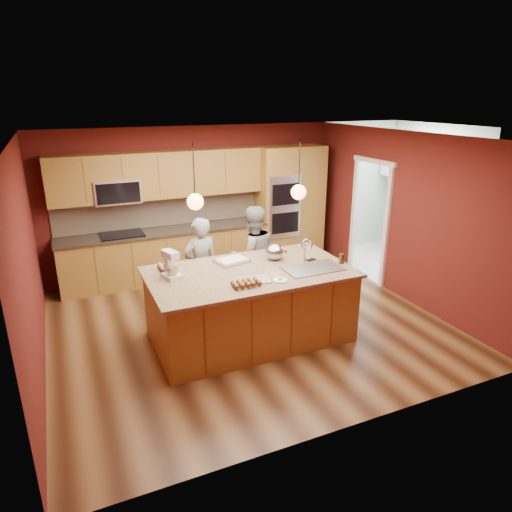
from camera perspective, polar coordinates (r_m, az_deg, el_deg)
name	(u,v)px	position (r m, az deg, el deg)	size (l,w,h in m)	color
floor	(246,323)	(6.87, -1.20, -8.38)	(5.50, 5.50, 0.00)	#3E2211
ceiling	(245,137)	(6.10, -1.39, 14.67)	(5.50, 5.50, 0.00)	white
wall_back	(194,201)	(8.64, -7.72, 6.88)	(5.50, 5.50, 0.00)	#561714
wall_front	(350,310)	(4.31, 11.69, -6.57)	(5.50, 5.50, 0.00)	#561714
wall_left	(28,265)	(5.93, -26.64, -0.97)	(5.00, 5.00, 0.00)	#561714
wall_right	(402,216)	(7.79, 17.80, 4.73)	(5.00, 5.00, 0.00)	#561714
cabinet_run	(163,227)	(8.33, -11.59, 3.59)	(3.74, 0.64, 2.30)	olive
oven_column	(289,205)	(9.09, 4.19, 6.34)	(1.30, 0.62, 2.30)	olive
doorway_trim	(369,223)	(8.45, 13.96, 4.08)	(0.08, 1.11, 2.20)	white
laundry_room	(429,164)	(9.62, 20.78, 10.73)	(2.60, 2.70, 2.70)	silver
pendant_left	(195,201)	(5.57, -7.59, 6.79)	(0.20, 0.20, 0.80)	black
pendant_right	(299,192)	(6.10, 5.34, 7.99)	(0.20, 0.20, 0.80)	black
island	(251,304)	(6.28, -0.63, -5.99)	(2.71, 1.51, 1.38)	olive
person_left	(201,267)	(6.94, -6.92, -1.32)	(0.56, 0.37, 1.53)	black
person_right	(253,256)	(7.20, -0.43, -0.02)	(0.79, 0.61, 1.62)	slate
stand_mixer	(171,266)	(5.90, -10.58, -1.28)	(0.26, 0.30, 0.36)	white
sheet_cake	(232,261)	(6.40, -3.02, -0.58)	(0.51, 0.42, 0.05)	silver
cooling_rack	(254,280)	(5.77, -0.28, -2.97)	(0.40, 0.29, 0.02)	#BBBDC2
mixing_bowl	(275,252)	(6.48, 2.35, 0.52)	(0.28, 0.28, 0.24)	#B9BBC1
plate	(280,280)	(5.77, 3.04, -3.04)	(0.18, 0.18, 0.01)	white
tumbler	(342,259)	(6.44, 10.65, -0.33)	(0.07, 0.07, 0.14)	#312410
phone	(311,260)	(6.52, 6.87, -0.46)	(0.14, 0.07, 0.01)	black
cupcakes_left	(167,267)	(6.23, -11.01, -1.34)	(0.26, 0.26, 0.08)	tan
cupcakes_rack	(246,282)	(5.58, -1.27, -3.32)	(0.37, 0.22, 0.07)	tan
cupcakes_right	(277,251)	(6.77, 2.63, 0.65)	(0.29, 0.14, 0.07)	tan
washer	(424,241)	(9.66, 20.24, 1.77)	(0.58, 0.60, 0.94)	white
dryer	(405,230)	(9.99, 18.13, 3.07)	(0.69, 0.71, 1.11)	white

